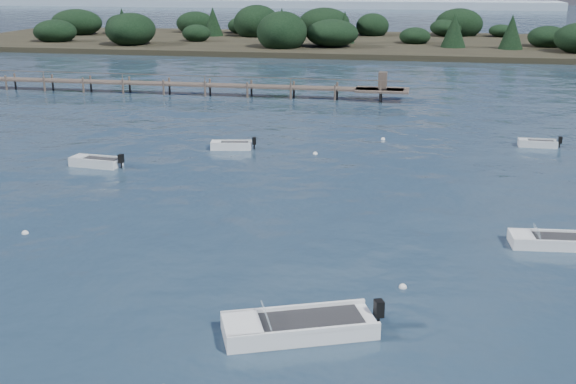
% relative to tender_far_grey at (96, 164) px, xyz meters
% --- Properties ---
extents(ground, '(400.00, 400.00, 0.00)m').
position_rel_tender_far_grey_xyz_m(ground, '(12.19, 39.55, -0.16)').
color(ground, '#172737').
rests_on(ground, ground).
extents(tender_far_grey, '(3.60, 1.64, 1.14)m').
position_rel_tender_far_grey_xyz_m(tender_far_grey, '(0.00, 0.00, 0.00)').
color(tender_far_grey, silver).
rests_on(tender_far_grey, ground).
extents(tender_far_white, '(3.18, 1.57, 1.07)m').
position_rel_tender_far_grey_xyz_m(tender_far_white, '(7.20, 6.02, -0.01)').
color(tender_far_white, silver).
rests_on(tender_far_white, ground).
extents(dinghy_mid_white_a, '(5.54, 3.71, 1.29)m').
position_rel_tender_far_grey_xyz_m(dinghy_mid_white_a, '(16.33, -19.29, 0.01)').
color(dinghy_mid_white_a, silver).
rests_on(dinghy_mid_white_a, ground).
extents(tender_far_grey_b, '(2.90, 1.07, 1.00)m').
position_rel_tender_far_grey_xyz_m(tender_far_grey_b, '(28.09, 10.65, -0.02)').
color(tender_far_grey_b, silver).
rests_on(tender_far_grey_b, ground).
extents(dinghy_mid_white_b, '(4.44, 1.88, 1.09)m').
position_rel_tender_far_grey_xyz_m(dinghy_mid_white_b, '(26.24, -9.11, -0.02)').
color(dinghy_mid_white_b, silver).
rests_on(dinghy_mid_white_b, ground).
extents(buoy_b, '(0.32, 0.32, 0.32)m').
position_rel_tender_far_grey_xyz_m(buoy_b, '(19.67, -14.87, -0.16)').
color(buoy_b, silver).
rests_on(buoy_b, ground).
extents(buoy_c, '(0.32, 0.32, 0.32)m').
position_rel_tender_far_grey_xyz_m(buoy_c, '(2.06, -12.07, -0.16)').
color(buoy_c, silver).
rests_on(buoy_c, ground).
extents(buoy_d, '(0.32, 0.32, 0.32)m').
position_rel_tender_far_grey_xyz_m(buoy_d, '(25.26, -7.51, -0.16)').
color(buoy_d, silver).
rests_on(buoy_d, ground).
extents(buoy_e, '(0.32, 0.32, 0.32)m').
position_rel_tender_far_grey_xyz_m(buoy_e, '(13.11, 5.67, -0.16)').
color(buoy_e, silver).
rests_on(buoy_e, ground).
extents(buoy_extra_b, '(0.32, 0.32, 0.32)m').
position_rel_tender_far_grey_xyz_m(buoy_extra_b, '(17.33, 10.88, -0.16)').
color(buoy_extra_b, silver).
rests_on(buoy_extra_b, ground).
extents(jetty, '(64.50, 3.20, 3.40)m').
position_rel_tender_far_grey_xyz_m(jetty, '(-9.55, 27.54, 0.82)').
color(jetty, brown).
rests_on(jetty, ground).
extents(far_headland, '(190.00, 40.00, 5.80)m').
position_rel_tender_far_grey_xyz_m(far_headland, '(37.19, 79.55, 1.80)').
color(far_headland, black).
rests_on(far_headland, ground).
extents(distant_haze, '(280.00, 20.00, 2.40)m').
position_rel_tender_far_grey_xyz_m(distant_haze, '(-77.81, 209.55, -0.16)').
color(distant_haze, '#92A4B5').
rests_on(distant_haze, ground).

